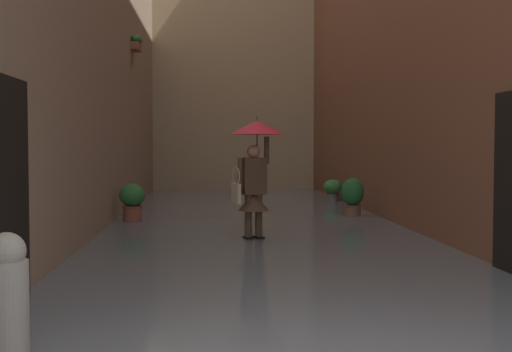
% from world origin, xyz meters
% --- Properties ---
extents(ground_plane, '(60.00, 60.00, 0.00)m').
position_xyz_m(ground_plane, '(0.00, -9.44, 0.00)').
color(ground_plane, '#605B56').
extents(flood_water, '(6.21, 24.88, 0.07)m').
position_xyz_m(flood_water, '(0.00, -9.44, 0.04)').
color(flood_water, slate).
rests_on(flood_water, ground_plane).
extents(building_facade_far, '(9.01, 1.80, 10.52)m').
position_xyz_m(building_facade_far, '(0.00, -19.78, 5.26)').
color(building_facade_far, tan).
rests_on(building_facade_far, ground_plane).
extents(person_wading, '(0.89, 0.89, 2.03)m').
position_xyz_m(person_wading, '(0.11, -6.80, 1.34)').
color(person_wading, black).
rests_on(person_wading, ground_plane).
extents(potted_plant_near_left, '(0.48, 0.48, 0.65)m').
position_xyz_m(potted_plant_near_left, '(-2.45, -13.87, 0.38)').
color(potted_plant_near_left, '#66605B').
rests_on(potted_plant_near_left, ground_plane).
extents(potted_plant_mid_left, '(0.48, 0.48, 0.87)m').
position_xyz_m(potted_plant_mid_left, '(-2.18, -10.09, 0.48)').
color(potted_plant_mid_left, brown).
rests_on(potted_plant_mid_left, ground_plane).
extents(potted_plant_mid_right, '(0.51, 0.51, 0.81)m').
position_xyz_m(potted_plant_mid_right, '(2.35, -9.41, 0.46)').
color(potted_plant_mid_right, brown).
rests_on(potted_plant_mid_right, ground_plane).
extents(mooring_bollard, '(0.30, 0.30, 0.96)m').
position_xyz_m(mooring_bollard, '(2.27, -0.81, 0.48)').
color(mooring_bollard, gray).
rests_on(mooring_bollard, ground_plane).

